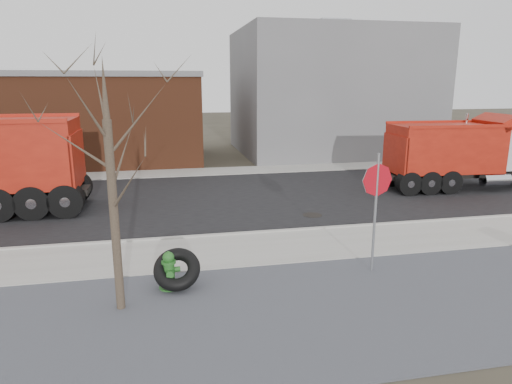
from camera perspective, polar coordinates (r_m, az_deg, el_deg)
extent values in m
plane|color=#383328|center=(12.92, -1.17, -7.72)|extent=(120.00, 120.00, 0.00)
cube|color=slate|center=(9.81, 2.68, -14.96)|extent=(60.00, 5.00, 0.03)
cube|color=#9E9B93|center=(13.14, -1.37, -7.21)|extent=(60.00, 2.50, 0.06)
cube|color=#9E9B93|center=(14.34, -2.30, -5.30)|extent=(60.00, 0.15, 0.11)
cube|color=black|center=(18.86, -4.65, -0.82)|extent=(60.00, 9.40, 0.02)
cube|color=#9E9B93|center=(24.39, -6.30, 2.52)|extent=(60.00, 2.00, 0.06)
cube|color=slate|center=(31.87, 9.11, 12.22)|extent=(12.00, 10.00, 8.00)
cube|color=brown|center=(29.97, -27.01, 7.97)|extent=(20.00, 8.00, 5.00)
cube|color=slate|center=(29.89, -27.57, 13.01)|extent=(20.20, 8.20, 0.30)
cylinder|color=#382D23|center=(9.68, -17.28, -3.24)|extent=(0.18, 0.18, 4.00)
cone|color=#382D23|center=(9.30, -18.44, 12.29)|extent=(0.14, 0.14, 1.20)
cylinder|color=#316F2A|center=(11.05, -10.72, -11.63)|extent=(0.49, 0.49, 0.07)
cylinder|color=#316F2A|center=(10.92, -10.80, -10.05)|extent=(0.26, 0.26, 0.67)
cylinder|color=#316F2A|center=(10.80, -10.87, -8.58)|extent=(0.33, 0.33, 0.06)
sphere|color=#316F2A|center=(10.76, -10.90, -8.03)|extent=(0.27, 0.27, 0.27)
cylinder|color=#316F2A|center=(10.72, -10.92, -7.48)|extent=(0.06, 0.06, 0.07)
cylinder|color=#316F2A|center=(10.87, -11.83, -9.64)|extent=(0.14, 0.13, 0.12)
cylinder|color=#316F2A|center=(10.89, -9.82, -9.48)|extent=(0.14, 0.13, 0.12)
cylinder|color=#316F2A|center=(10.71, -10.72, -10.06)|extent=(0.18, 0.15, 0.17)
torus|color=black|center=(10.86, -9.86, -9.49)|extent=(1.24, 1.18, 0.93)
cylinder|color=gray|center=(11.65, 14.65, -2.71)|extent=(0.07, 0.07, 3.04)
cylinder|color=#B60D19|center=(11.44, 14.91, 1.47)|extent=(0.82, 0.15, 0.83)
cube|color=black|center=(22.65, 24.82, 2.00)|extent=(7.90, 1.21, 0.20)
cube|color=silver|center=(23.12, 27.48, 4.82)|extent=(1.58, 2.19, 1.66)
cube|color=black|center=(23.52, 29.09, 5.90)|extent=(0.15, 1.84, 0.74)
cube|color=#AE1F0E|center=(21.82, 22.50, 5.12)|extent=(4.71, 2.45, 2.03)
cylinder|color=silver|center=(23.31, 24.64, 6.20)|extent=(0.14, 0.14, 2.21)
cylinder|color=black|center=(22.26, 18.59, 2.11)|extent=(1.03, 0.33, 1.01)
cylinder|color=black|center=(20.74, 20.78, 1.12)|extent=(1.03, 0.33, 1.01)
cylinder|color=black|center=(17.68, -26.09, -1.14)|extent=(1.20, 0.34, 1.20)
cylinder|color=black|center=(19.67, -24.70, 0.39)|extent=(1.20, 0.34, 1.20)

